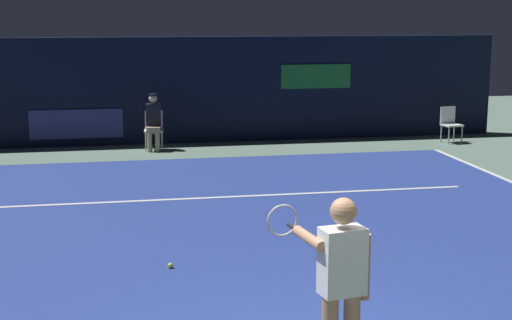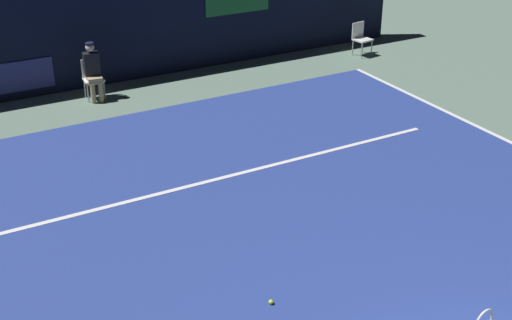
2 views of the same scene
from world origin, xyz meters
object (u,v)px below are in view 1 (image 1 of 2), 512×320
(line_judge_on_chair, at_px, (153,121))
(tennis_ball, at_px, (170,265))
(tennis_player, at_px, (340,285))
(courtside_chair_near, at_px, (450,122))

(line_judge_on_chair, height_order, tennis_ball, line_judge_on_chair)
(tennis_player, relative_size, courtside_chair_near, 1.97)
(tennis_player, bearing_deg, line_judge_on_chair, 94.24)
(courtside_chair_near, distance_m, tennis_ball, 11.18)
(line_judge_on_chair, relative_size, courtside_chair_near, 1.50)
(tennis_player, bearing_deg, courtside_chair_near, 61.27)
(courtside_chair_near, bearing_deg, tennis_player, -118.73)
(line_judge_on_chair, bearing_deg, courtside_chair_near, -2.12)
(tennis_player, distance_m, line_judge_on_chair, 12.01)
(line_judge_on_chair, xyz_separation_m, courtside_chair_near, (7.30, -0.27, -0.18))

